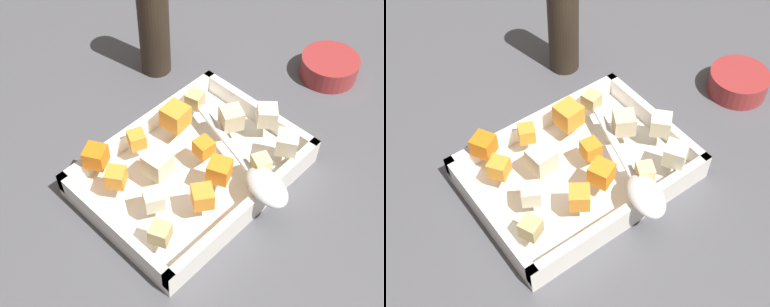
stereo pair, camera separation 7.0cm
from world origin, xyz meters
TOP-DOWN VIEW (x-y plane):
  - ground_plane at (0.00, 0.00)m, footprint 4.00×4.00m
  - baking_dish at (0.01, 0.01)m, footprint 0.30×0.22m
  - carrot_chunk_back_center at (-0.09, 0.10)m, footprint 0.04×0.04m
  - carrot_chunk_heap_side at (0.01, -0.04)m, footprint 0.04×0.04m
  - carrot_chunk_corner_sw at (-0.09, 0.05)m, footprint 0.03×0.03m
  - carrot_chunk_far_left at (0.04, 0.07)m, footprint 0.04×0.04m
  - carrot_chunk_far_right at (-0.04, -0.05)m, footprint 0.04×0.04m
  - carrot_chunk_corner_se at (0.02, 0.01)m, footprint 0.03×0.03m
  - carrot_chunk_near_left at (-0.03, 0.08)m, footprint 0.03×0.03m
  - potato_chunk_mid_left at (0.09, 0.01)m, footprint 0.04×0.04m
  - potato_chunk_rim_edge at (-0.11, -0.05)m, footprint 0.03×0.03m
  - potato_chunk_heap_top at (0.11, -0.07)m, footprint 0.04×0.04m
  - potato_chunk_near_right at (0.08, 0.08)m, footprint 0.03×0.03m
  - potato_chunk_near_spoon at (-0.08, -0.01)m, footprint 0.03×0.03m
  - potato_chunk_under_handle at (0.13, -0.02)m, footprint 0.04×0.04m
  - potato_chunk_corner_nw at (0.06, -0.07)m, footprint 0.03×0.03m
  - potato_chunk_front_center at (-0.04, 0.03)m, footprint 0.04×0.04m
  - serving_spoon at (0.04, -0.08)m, footprint 0.09×0.24m
  - pepper_mill at (0.13, 0.22)m, footprint 0.05×0.05m
  - small_prep_bowl at (0.32, 0.00)m, footprint 0.10×0.10m

SIDE VIEW (x-z plane):
  - ground_plane at x=0.00m, z-range 0.00..0.00m
  - baking_dish at x=0.01m, z-range -0.01..0.04m
  - small_prep_bowl at x=0.32m, z-range 0.00..0.04m
  - serving_spoon at x=0.04m, z-range 0.04..0.06m
  - potato_chunk_corner_nw at x=0.06m, z-range 0.04..0.07m
  - carrot_chunk_near_left at x=-0.03m, z-range 0.04..0.07m
  - potato_chunk_near_right at x=0.08m, z-range 0.04..0.07m
  - carrot_chunk_corner_se at x=0.02m, z-range 0.04..0.07m
  - potato_chunk_rim_edge at x=-0.11m, z-range 0.04..0.07m
  - carrot_chunk_corner_sw at x=-0.09m, z-range 0.04..0.07m
  - potato_chunk_near_spoon at x=-0.08m, z-range 0.04..0.07m
  - carrot_chunk_far_right at x=-0.04m, z-range 0.04..0.07m
  - carrot_chunk_back_center at x=-0.09m, z-range 0.04..0.07m
  - potato_chunk_under_handle at x=0.13m, z-range 0.04..0.07m
  - carrot_chunk_heap_side at x=0.01m, z-range 0.04..0.07m
  - potato_chunk_heap_top at x=0.11m, z-range 0.04..0.07m
  - potato_chunk_mid_left at x=0.09m, z-range 0.04..0.07m
  - potato_chunk_front_center at x=-0.04m, z-range 0.04..0.08m
  - carrot_chunk_far_left at x=0.04m, z-range 0.04..0.08m
  - pepper_mill at x=0.13m, z-range -0.01..0.21m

